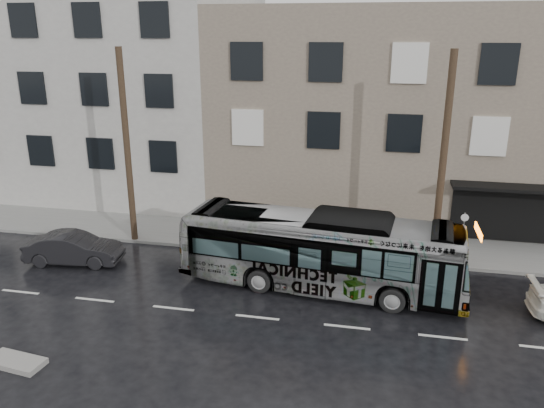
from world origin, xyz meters
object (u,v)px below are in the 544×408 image
at_px(utility_pole_front, 443,163).
at_px(bus, 321,251).
at_px(sign_post, 462,239).
at_px(dark_sedan, 74,248).
at_px(utility_pole_rear, 127,148).

height_order(utility_pole_front, bus, utility_pole_front).
xyz_separation_m(sign_post, dark_sedan, (-16.59, -2.85, -0.67)).
bearing_deg(sign_post, utility_pole_rear, 180.00).
distance_m(utility_pole_rear, sign_post, 15.46).
distance_m(utility_pole_rear, dark_sedan, 5.11).
height_order(utility_pole_front, sign_post, utility_pole_front).
bearing_deg(dark_sedan, utility_pole_front, -86.91).
relative_size(sign_post, bus, 0.21).
xyz_separation_m(utility_pole_front, sign_post, (1.10, 0.00, -3.30)).
xyz_separation_m(utility_pole_rear, bus, (9.41, -2.98, -3.09)).
xyz_separation_m(utility_pole_rear, sign_post, (15.10, 0.00, -3.30)).
height_order(utility_pole_rear, bus, utility_pole_rear).
bearing_deg(utility_pole_front, bus, -147.03).
height_order(utility_pole_rear, dark_sedan, utility_pole_rear).
bearing_deg(sign_post, dark_sedan, -170.24).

